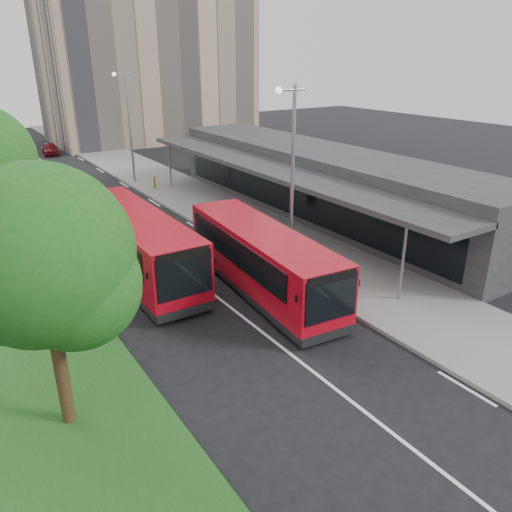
{
  "coord_description": "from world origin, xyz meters",
  "views": [
    {
      "loc": [
        -8.72,
        -14.86,
        9.29
      ],
      "look_at": [
        1.78,
        1.18,
        1.5
      ],
      "focal_mm": 35.0,
      "sensor_mm": 36.0,
      "label": 1
    }
  ],
  "objects": [
    {
      "name": "car_far",
      "position": [
        -1.17,
        43.07,
        0.66
      ],
      "size": [
        2.0,
        4.18,
        1.32
      ],
      "primitive_type": "imported",
      "rotation": [
        0.0,
        0.0,
        -0.15
      ],
      "color": "navy",
      "rests_on": "ground"
    },
    {
      "name": "lamp_post_far",
      "position": [
        4.12,
        22.0,
        4.72
      ],
      "size": [
        1.44,
        0.28,
        8.0
      ],
      "color": "gray",
      "rests_on": "pavement"
    },
    {
      "name": "station_building",
      "position": [
        10.86,
        8.0,
        2.04
      ],
      "size": [
        7.7,
        26.0,
        4.0
      ],
      "color": "#29292B",
      "rests_on": "ground"
    },
    {
      "name": "bus_main",
      "position": [
        1.86,
        0.84,
        1.39
      ],
      "size": [
        3.26,
        9.77,
        2.72
      ],
      "rotation": [
        0.0,
        0.0,
        -0.09
      ],
      "color": "#B30918",
      "rests_on": "ground"
    },
    {
      "name": "tree_near",
      "position": [
        -7.01,
        -2.95,
        4.59
      ],
      "size": [
        4.45,
        4.45,
        7.1
      ],
      "color": "#332114",
      "rests_on": "ground"
    },
    {
      "name": "lamp_post_near",
      "position": [
        4.12,
        2.0,
        4.72
      ],
      "size": [
        1.44,
        0.28,
        8.0
      ],
      "color": "gray",
      "rests_on": "pavement"
    },
    {
      "name": "pavement",
      "position": [
        6.0,
        20.0,
        0.07
      ],
      "size": [
        5.0,
        80.0,
        0.15
      ],
      "primitive_type": "cube",
      "color": "slate",
      "rests_on": "ground"
    },
    {
      "name": "lane_centre_line",
      "position": [
        0.0,
        15.0,
        0.01
      ],
      "size": [
        0.12,
        70.0,
        0.01
      ],
      "primitive_type": "cube",
      "color": "silver",
      "rests_on": "ground"
    },
    {
      "name": "bus_second",
      "position": [
        -1.84,
        5.28,
        1.47
      ],
      "size": [
        2.76,
        10.2,
        2.87
      ],
      "rotation": [
        0.0,
        0.0,
        -0.01
      ],
      "color": "#B30918",
      "rests_on": "ground"
    },
    {
      "name": "office_block",
      "position": [
        14.0,
        42.0,
        9.0
      ],
      "size": [
        22.0,
        12.0,
        18.0
      ],
      "primitive_type": "cube",
      "color": "tan",
      "rests_on": "ground"
    },
    {
      "name": "ground",
      "position": [
        0.0,
        0.0,
        0.0
      ],
      "size": [
        120.0,
        120.0,
        0.0
      ],
      "primitive_type": "plane",
      "color": "black",
      "rests_on": "ground"
    },
    {
      "name": "car_near",
      "position": [
        1.43,
        37.83,
        0.59
      ],
      "size": [
        1.75,
        3.6,
        1.19
      ],
      "primitive_type": "imported",
      "rotation": [
        0.0,
        0.0,
        -0.1
      ],
      "color": "#590C14",
      "rests_on": "ground"
    },
    {
      "name": "bollard",
      "position": [
        4.66,
        19.15,
        0.58
      ],
      "size": [
        0.17,
        0.17,
        0.85
      ],
      "primitive_type": "cylinder",
      "rotation": [
        0.0,
        0.0,
        -0.29
      ],
      "color": "#D8C40B",
      "rests_on": "pavement"
    },
    {
      "name": "litter_bin",
      "position": [
        5.16,
        9.73,
        0.65
      ],
      "size": [
        0.62,
        0.62,
        1.0
      ],
      "primitive_type": "cylinder",
      "rotation": [
        0.0,
        0.0,
        0.13
      ],
      "color": "#3E2419",
      "rests_on": "pavement"
    },
    {
      "name": "kerb_dashes",
      "position": [
        3.3,
        19.0,
        0.01
      ],
      "size": [
        0.12,
        56.0,
        0.01
      ],
      "color": "silver",
      "rests_on": "ground"
    }
  ]
}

